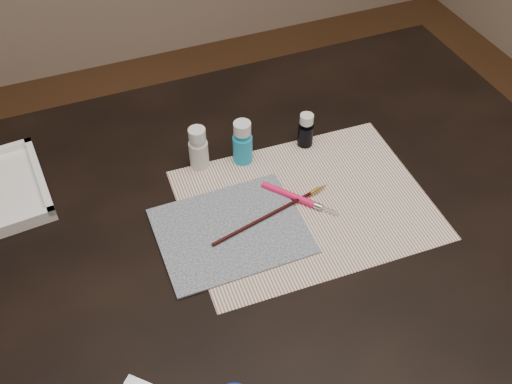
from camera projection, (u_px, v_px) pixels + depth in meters
name	position (u px, v px, depth m)	size (l,w,h in m)	color
table	(256.00, 319.00, 1.31)	(1.30, 0.90, 0.75)	black
paper	(306.00, 204.00, 1.05)	(0.45, 0.34, 0.00)	white
canvas	(231.00, 231.00, 1.01)	(0.26, 0.21, 0.00)	#121E32
paint_bottle_white	(198.00, 148.00, 1.09)	(0.04, 0.04, 0.09)	silver
paint_bottle_cyan	(243.00, 142.00, 1.10)	(0.04, 0.04, 0.09)	#1DA1CD
paint_bottle_navy	(306.00, 130.00, 1.14)	(0.03, 0.03, 0.08)	black
paintbrush	(273.00, 213.00, 1.03)	(0.26, 0.01, 0.01)	black
craft_knife	(301.00, 199.00, 1.05)	(0.16, 0.01, 0.01)	#FF175D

